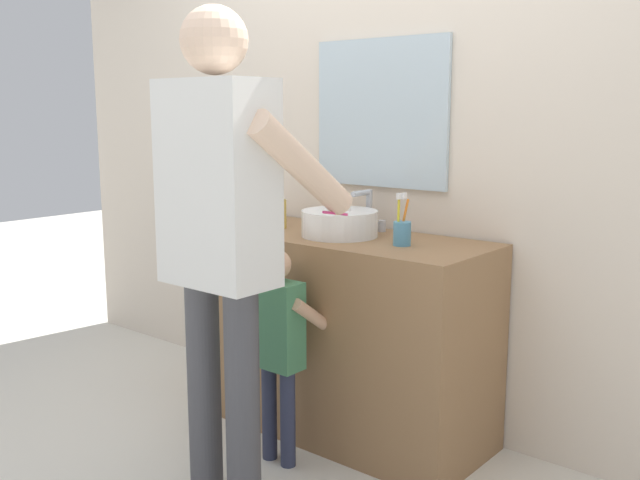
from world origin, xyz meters
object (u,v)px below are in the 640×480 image
object	(u,v)px
toothbrush_cup	(402,232)
soap_bottle	(280,213)
child_toddler	(279,337)
adult_parent	(222,215)

from	to	relation	value
toothbrush_cup	soap_bottle	xyz separation A→B (m)	(-0.66, 0.01, 0.01)
child_toddler	adult_parent	xyz separation A→B (m)	(0.03, -0.31, 0.52)
toothbrush_cup	adult_parent	distance (m)	0.75
adult_parent	soap_bottle	bearing A→B (deg)	118.13
child_toddler	adult_parent	size ratio (longest dim) A/B	0.50
toothbrush_cup	adult_parent	size ratio (longest dim) A/B	0.12
soap_bottle	adult_parent	distance (m)	0.79
soap_bottle	child_toddler	bearing A→B (deg)	-47.99
toothbrush_cup	child_toddler	xyz separation A→B (m)	(-0.32, -0.37, -0.41)
toothbrush_cup	child_toddler	size ratio (longest dim) A/B	0.24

